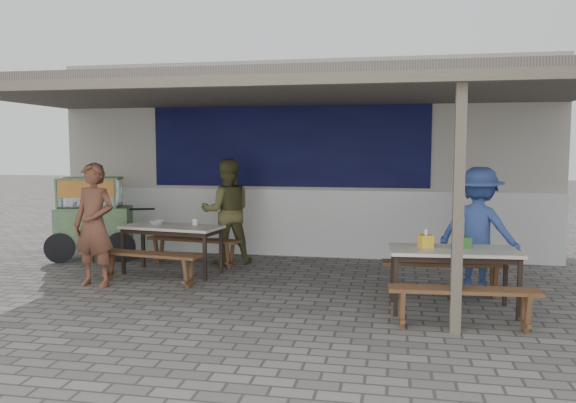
# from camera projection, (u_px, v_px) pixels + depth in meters

# --- Properties ---
(ground) EXTENTS (60.00, 60.00, 0.00)m
(ground) POSITION_uv_depth(u_px,v_px,m) (259.00, 299.00, 7.24)
(ground) COLOR slate
(ground) RESTS_ON ground
(back_wall) EXTENTS (9.00, 1.28, 3.50)m
(back_wall) POSITION_uv_depth(u_px,v_px,m) (304.00, 160.00, 10.58)
(back_wall) COLOR #B3AEA0
(back_wall) RESTS_ON ground
(warung_roof) EXTENTS (9.00, 4.21, 2.81)m
(warung_roof) POSITION_uv_depth(u_px,v_px,m) (274.00, 93.00, 7.86)
(warung_roof) COLOR #59544C
(warung_roof) RESTS_ON ground
(table_left) EXTENTS (1.60, 0.87, 0.75)m
(table_left) POSITION_uv_depth(u_px,v_px,m) (172.00, 231.00, 8.62)
(table_left) COLOR silver
(table_left) RESTS_ON ground
(bench_left_street) EXTENTS (1.64, 0.51, 0.45)m
(bench_left_street) POSITION_uv_depth(u_px,v_px,m) (147.00, 260.00, 8.01)
(bench_left_street) COLOR brown
(bench_left_street) RESTS_ON ground
(bench_left_wall) EXTENTS (1.64, 0.51, 0.45)m
(bench_left_wall) POSITION_uv_depth(u_px,v_px,m) (194.00, 245.00, 9.29)
(bench_left_wall) COLOR brown
(bench_left_wall) RESTS_ON ground
(table_right) EXTENTS (1.53, 0.82, 0.75)m
(table_right) POSITION_uv_depth(u_px,v_px,m) (453.00, 255.00, 6.63)
(table_right) COLOR silver
(table_right) RESTS_ON ground
(bench_right_street) EXTENTS (1.60, 0.38, 0.45)m
(bench_right_street) POSITION_uv_depth(u_px,v_px,m) (463.00, 298.00, 5.97)
(bench_right_street) COLOR brown
(bench_right_street) RESTS_ON ground
(bench_right_wall) EXTENTS (1.60, 0.38, 0.45)m
(bench_right_wall) POSITION_uv_depth(u_px,v_px,m) (443.00, 270.00, 7.36)
(bench_right_wall) COLOR brown
(bench_right_wall) RESTS_ON ground
(vendor_cart) EXTENTS (1.69, 1.07, 1.43)m
(vendor_cart) POSITION_uv_depth(u_px,v_px,m) (93.00, 215.00, 9.80)
(vendor_cart) COLOR #73A26C
(vendor_cart) RESTS_ON ground
(patron_street_side) EXTENTS (0.68, 0.49, 1.74)m
(patron_street_side) POSITION_uv_depth(u_px,v_px,m) (94.00, 225.00, 7.84)
(patron_street_side) COLOR brown
(patron_street_side) RESTS_ON ground
(patron_wall_side) EXTENTS (1.04, 0.93, 1.76)m
(patron_wall_side) POSITION_uv_depth(u_px,v_px,m) (227.00, 211.00, 9.42)
(patron_wall_side) COLOR brown
(patron_wall_side) RESTS_ON ground
(patron_right_table) EXTENTS (1.26, 1.04, 1.69)m
(patron_right_table) POSITION_uv_depth(u_px,v_px,m) (479.00, 231.00, 7.45)
(patron_right_table) COLOR #344C92
(patron_right_table) RESTS_ON ground
(tissue_box) EXTENTS (0.19, 0.19, 0.15)m
(tissue_box) POSITION_uv_depth(u_px,v_px,m) (426.00, 241.00, 6.73)
(tissue_box) COLOR yellow
(tissue_box) RESTS_ON table_right
(donation_box) EXTENTS (0.23, 0.18, 0.13)m
(donation_box) POSITION_uv_depth(u_px,v_px,m) (462.00, 243.00, 6.67)
(donation_box) COLOR #346B2F
(donation_box) RESTS_ON table_right
(condiment_jar) EXTENTS (0.09, 0.09, 0.10)m
(condiment_jar) POSITION_uv_depth(u_px,v_px,m) (195.00, 222.00, 8.70)
(condiment_jar) COLOR silver
(condiment_jar) RESTS_ON table_left
(condiment_bowl) EXTENTS (0.28, 0.28, 0.05)m
(condiment_bowl) POSITION_uv_depth(u_px,v_px,m) (157.00, 222.00, 8.80)
(condiment_bowl) COLOR white
(condiment_bowl) RESTS_ON table_left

